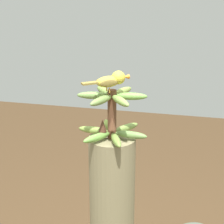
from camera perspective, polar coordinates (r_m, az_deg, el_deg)
name	(u,v)px	position (r m, az deg, el deg)	size (l,w,h in m)	color
banana_bunch	(112,115)	(1.72, -0.04, -0.44)	(0.32, 0.31, 0.22)	brown
perched_bird	(112,80)	(1.65, -0.02, 4.70)	(0.18, 0.15, 0.09)	#C68933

